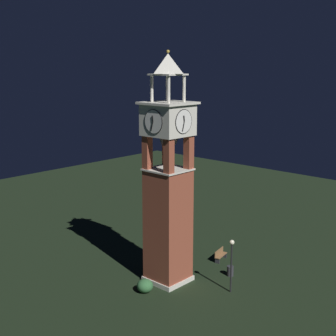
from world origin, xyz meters
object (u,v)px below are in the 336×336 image
(clock_tower, at_px, (168,191))
(park_bench, at_px, (220,255))
(trash_bin, at_px, (230,271))
(lamp_post, at_px, (232,256))

(clock_tower, bearing_deg, park_bench, -95.96)
(park_bench, relative_size, trash_bin, 2.07)
(park_bench, height_order, lamp_post, lamp_post)
(clock_tower, xyz_separation_m, lamp_post, (-4.64, -1.67, -4.28))
(clock_tower, bearing_deg, trash_bin, -127.70)
(lamp_post, distance_m, trash_bin, 3.63)
(park_bench, bearing_deg, lamp_post, 134.21)
(park_bench, xyz_separation_m, trash_bin, (-2.40, 1.92, -0.08))
(clock_tower, xyz_separation_m, park_bench, (-0.61, -5.82, -6.56))
(park_bench, relative_size, lamp_post, 0.42)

